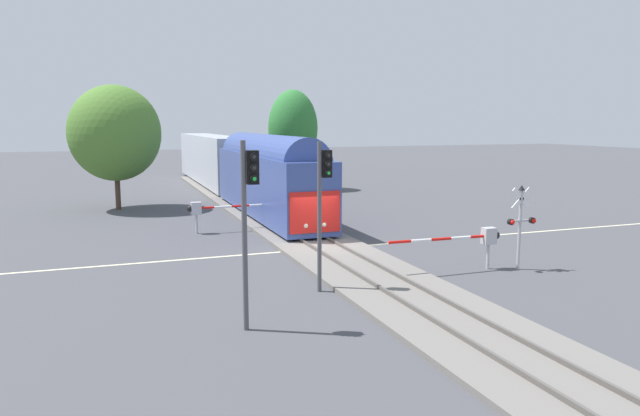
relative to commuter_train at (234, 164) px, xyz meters
The scene contains 11 objects.
ground_plane 21.22m from the commuter_train, 90.01° to the right, with size 220.00×220.00×0.00m, color #47474C.
road_centre_stripe 21.22m from the commuter_train, 90.01° to the right, with size 44.00×0.20×0.01m.
railway_track 21.21m from the commuter_train, 90.01° to the right, with size 4.40×80.00×0.32m.
commuter_train is the anchor object (origin of this frame).
crossing_gate_near 27.69m from the commuter_train, 80.07° to the right, with size 5.32×0.40×1.80m.
crossing_signal_mast 28.55m from the commuter_train, 76.90° to the right, with size 1.36×0.44×3.64m.
crossing_gate_far 15.61m from the commuter_train, 107.59° to the right, with size 5.67×0.40×1.80m.
traffic_signal_near_left 31.63m from the commuter_train, 101.02° to the right, with size 0.53×0.38×5.75m.
traffic_signal_median 28.11m from the commuter_train, 95.21° to the right, with size 0.53×0.38×5.57m.
elm_centre_background 8.16m from the commuter_train, 32.84° to the left, with size 4.57×4.57×9.20m.
oak_behind_train 10.28m from the commuter_train, 158.97° to the right, with size 6.42×6.42×8.88m.
Camera 1 is at (-9.93, -26.81, 6.29)m, focal length 32.84 mm.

